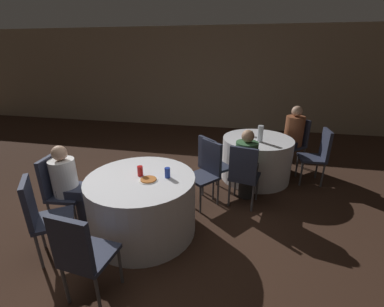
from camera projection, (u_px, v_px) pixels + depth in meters
ground_plane at (126, 233)px, 3.24m from camera, size 16.00×16.00×0.00m
wall_back at (200, 79)px, 7.41m from camera, size 16.00×0.06×2.80m
table_near at (143, 205)px, 3.16m from camera, size 1.30×1.30×0.75m
table_far at (256, 159)px, 4.53m from camera, size 1.19×1.19×0.75m
chair_near_west at (59, 186)px, 3.21m from camera, size 0.44×0.43×0.95m
chair_near_northeast at (207, 168)px, 3.72m from camera, size 0.56×0.56×0.95m
chair_near_southwest at (41, 212)px, 2.68m from camera, size 0.56×0.56×0.95m
chair_near_south at (81, 252)px, 2.15m from camera, size 0.44×0.44×0.95m
chair_far_northeast at (296, 139)px, 4.94m from camera, size 0.57×0.57×0.95m
chair_far_east at (319, 152)px, 4.31m from camera, size 0.42×0.42×0.95m
chair_far_south at (244, 172)px, 3.60m from camera, size 0.47×0.48×0.95m
chair_far_southwest at (211, 161)px, 3.94m from camera, size 0.57×0.57×0.95m
person_white_shirt at (73, 188)px, 3.20m from camera, size 0.49×0.32×1.10m
person_green_jacket at (246, 166)px, 3.74m from camera, size 0.35×0.49×1.14m
person_floral_shirt at (291, 138)px, 4.84m from camera, size 0.48×0.47×1.22m
pizza_plate_near at (148, 180)px, 2.96m from camera, size 0.22×0.22×0.02m
soda_can_blue at (167, 173)px, 3.00m from camera, size 0.07×0.07×0.12m
soda_can_red at (140, 171)px, 3.05m from camera, size 0.07×0.07×0.12m
bottle_far at (260, 134)px, 4.18m from camera, size 0.09×0.09×0.27m
cup_far at (250, 133)px, 4.51m from camera, size 0.08×0.08×0.10m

